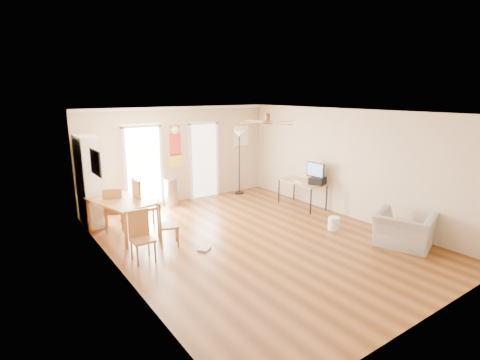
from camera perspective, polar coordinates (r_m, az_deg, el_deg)
floor at (r=7.79m, az=2.56°, el=-9.10°), size 7.00×7.00×0.00m
ceiling at (r=7.21m, az=2.78°, el=10.36°), size 5.50×7.00×0.00m
wall_back at (r=10.34m, az=-9.28°, el=3.85°), size 5.50×0.04×2.60m
wall_front at (r=5.20m, az=27.08°, el=-6.94°), size 5.50×0.04×2.60m
wall_left at (r=6.17m, az=-18.07°, el=-3.08°), size 0.04×7.00×2.60m
wall_right at (r=9.30m, az=16.23°, el=2.44°), size 0.04×7.00×2.60m
crown_molding at (r=7.22m, az=2.78°, el=10.05°), size 5.50×7.00×0.08m
kitchen_doorway at (r=9.96m, az=-14.62°, el=1.78°), size 0.90×0.10×2.10m
bathroom_doorway at (r=10.71m, az=-5.58°, el=2.93°), size 0.80×0.10×2.10m
wall_decal at (r=10.23m, az=-9.91°, el=5.14°), size 0.46×0.03×1.10m
ac_grille at (r=11.29m, az=0.18°, el=6.86°), size 0.50×0.04×0.60m
framed_poster at (r=7.40m, az=-21.33°, el=2.52°), size 0.04×0.66×0.48m
ceiling_fan at (r=6.99m, az=4.28°, el=8.85°), size 1.24×1.24×0.20m
bookshelf at (r=9.04m, az=-22.11°, el=-0.11°), size 0.49×0.95×2.05m
dining_table at (r=8.33m, az=-17.55°, el=-5.44°), size 1.28×1.71×0.76m
dining_chair_right_a at (r=8.45m, az=-14.11°, el=-3.60°), size 0.49×0.49×1.14m
dining_chair_right_b at (r=7.49m, az=-10.92°, el=-6.54°), size 0.48×0.48×0.92m
dining_chair_near at (r=6.89m, az=-14.75°, el=-8.51°), size 0.39×0.39×0.92m
dining_chair_far at (r=8.61m, az=-18.82°, el=-4.21°), size 0.50×0.50×0.97m
trash_can at (r=10.07m, az=-10.53°, el=-1.88°), size 0.41×0.41×0.74m
torchiere_lamp at (r=10.99m, az=-0.10°, el=2.70°), size 0.45×0.45×1.89m
computer_desk at (r=9.98m, az=9.49°, el=-2.12°), size 0.64×1.29×0.69m
imac at (r=9.66m, az=11.47°, el=1.05°), size 0.15×0.59×0.54m
keyboard at (r=9.74m, az=8.97°, el=-0.34°), size 0.21×0.38×0.01m
printer at (r=9.61m, az=11.81°, el=-0.11°), size 0.42×0.45×0.19m
orange_bottle at (r=9.58m, az=10.69°, el=0.00°), size 0.09×0.09×0.22m
wastebasket_a at (r=8.51m, az=14.20°, el=-6.49°), size 0.28×0.28×0.29m
floor_cloth at (r=7.34m, az=-5.54°, el=-10.48°), size 0.31×0.30×0.04m
armchair at (r=8.01m, az=23.84°, el=-7.05°), size 1.20×1.28×0.68m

